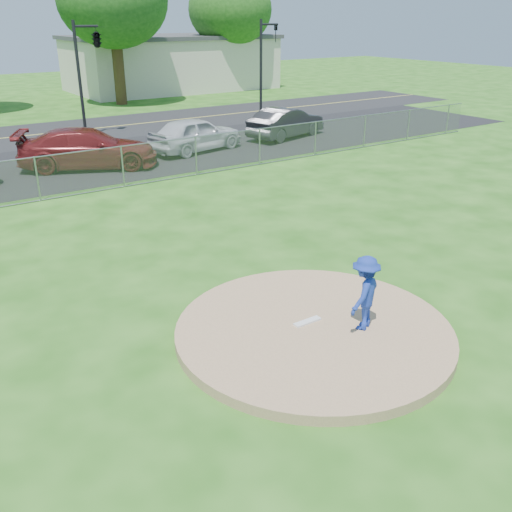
# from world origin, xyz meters

# --- Properties ---
(ground) EXTENTS (120.00, 120.00, 0.00)m
(ground) POSITION_xyz_m (0.00, 10.00, 0.00)
(ground) COLOR #1F5612
(ground) RESTS_ON ground
(pitchers_mound) EXTENTS (5.40, 5.40, 0.20)m
(pitchers_mound) POSITION_xyz_m (0.00, 0.00, 0.10)
(pitchers_mound) COLOR #A37E59
(pitchers_mound) RESTS_ON ground
(pitching_rubber) EXTENTS (0.60, 0.15, 0.04)m
(pitching_rubber) POSITION_xyz_m (0.00, 0.20, 0.22)
(pitching_rubber) COLOR white
(pitching_rubber) RESTS_ON pitchers_mound
(chain_link_fence) EXTENTS (40.00, 0.06, 1.50)m
(chain_link_fence) POSITION_xyz_m (0.00, 12.00, 0.75)
(chain_link_fence) COLOR gray
(chain_link_fence) RESTS_ON ground
(parking_lot) EXTENTS (50.00, 8.00, 0.01)m
(parking_lot) POSITION_xyz_m (0.00, 16.50, 0.01)
(parking_lot) COLOR black
(parking_lot) RESTS_ON ground
(street) EXTENTS (60.00, 7.00, 0.01)m
(street) POSITION_xyz_m (0.00, 24.00, 0.00)
(street) COLOR black
(street) RESTS_ON ground
(commercial_building) EXTENTS (16.40, 9.40, 4.30)m
(commercial_building) POSITION_xyz_m (16.00, 38.00, 2.16)
(commercial_building) COLOR beige
(commercial_building) RESTS_ON ground
(traffic_signal_center) EXTENTS (1.42, 2.48, 5.60)m
(traffic_signal_center) POSITION_xyz_m (3.97, 22.00, 4.61)
(traffic_signal_center) COLOR black
(traffic_signal_center) RESTS_ON ground
(traffic_signal_right) EXTENTS (1.28, 0.20, 5.60)m
(traffic_signal_right) POSITION_xyz_m (14.24, 22.00, 3.36)
(traffic_signal_right) COLOR black
(traffic_signal_right) RESTS_ON ground
(pitcher) EXTENTS (1.10, 0.90, 1.48)m
(pitcher) POSITION_xyz_m (0.77, -0.53, 0.94)
(pitcher) COLOR #1C359C
(pitcher) RESTS_ON pitchers_mound
(parked_car_darkred) EXTENTS (5.92, 4.32, 1.59)m
(parked_car_darkred) POSITION_xyz_m (0.93, 15.49, 0.81)
(parked_car_darkred) COLOR maroon
(parked_car_darkred) RESTS_ON parking_lot
(parked_car_pearl) EXTENTS (4.84, 2.73, 1.55)m
(parked_car_pearl) POSITION_xyz_m (6.06, 15.80, 0.79)
(parked_car_pearl) COLOR silver
(parked_car_pearl) RESTS_ON parking_lot
(parked_car_charcoal) EXTENTS (4.82, 2.74, 1.50)m
(parked_car_charcoal) POSITION_xyz_m (11.40, 15.99, 0.76)
(parked_car_charcoal) COLOR #262628
(parked_car_charcoal) RESTS_ON parking_lot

